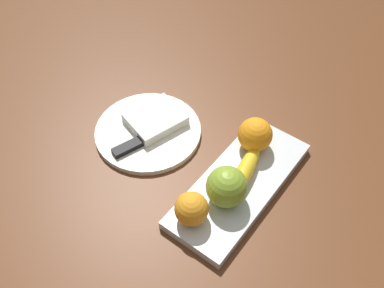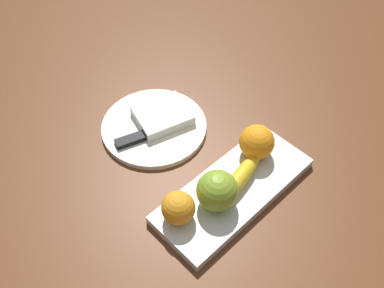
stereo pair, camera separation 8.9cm
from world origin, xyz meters
name	(u,v)px [view 2 (the right image)]	position (x,y,z in m)	size (l,w,h in m)	color
ground_plane	(242,185)	(0.00, 0.00, 0.00)	(2.40, 2.40, 0.00)	brown
fruit_tray	(235,191)	(-0.03, 0.00, 0.01)	(0.34, 0.14, 0.02)	silver
apple	(217,191)	(-0.08, 0.00, 0.06)	(0.08, 0.08, 0.08)	#83A82E
banana	(239,178)	(-0.01, 0.00, 0.04)	(0.15, 0.03, 0.03)	yellow
orange_near_apple	(257,142)	(0.07, 0.03, 0.06)	(0.07, 0.07, 0.07)	orange
orange_near_banana	(178,208)	(-0.15, 0.03, 0.05)	(0.06, 0.06, 0.06)	orange
dinner_plate	(154,127)	(-0.03, 0.25, 0.01)	(0.24, 0.24, 0.01)	white
folded_napkin	(164,115)	(0.00, 0.25, 0.02)	(0.12, 0.10, 0.02)	white
knife	(142,136)	(-0.07, 0.23, 0.02)	(0.18, 0.08, 0.01)	silver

